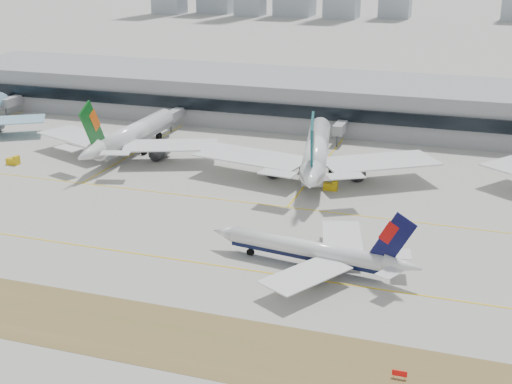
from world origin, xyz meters
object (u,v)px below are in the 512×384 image
(taxiing_airliner, at_px, (313,251))
(widebody_cathay, at_px, (316,153))
(terminal, at_px, (326,100))
(widebody_eva, at_px, (131,136))

(taxiing_airliner, height_order, widebody_cathay, widebody_cathay)
(taxiing_airliner, distance_m, terminal, 117.59)
(widebody_eva, bearing_deg, terminal, -37.71)
(terminal, bearing_deg, widebody_eva, -128.26)
(terminal, bearing_deg, taxiing_airliner, -77.99)
(widebody_eva, height_order, widebody_cathay, widebody_cathay)
(widebody_cathay, bearing_deg, taxiing_airliner, -177.72)
(widebody_cathay, distance_m, terminal, 59.93)
(widebody_cathay, relative_size, terminal, 0.23)
(widebody_eva, xyz_separation_m, terminal, (45.00, 57.05, 1.96))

